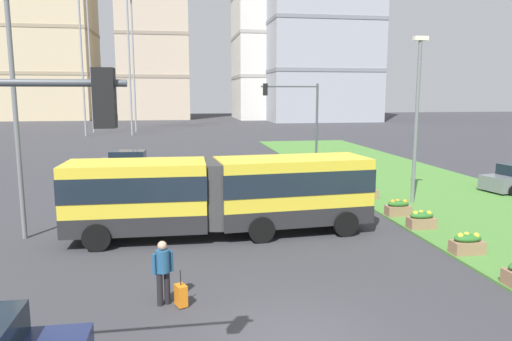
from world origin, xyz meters
name	(u,v)px	position (x,y,z in m)	size (l,w,h in m)	color
grass_median	(487,213)	(11.58, 10.00, 0.04)	(10.00, 70.00, 0.08)	#4C8438
articulated_bus	(222,194)	(-0.92, 8.60, 1.65)	(11.93, 3.16, 3.00)	yellow
car_silver_hatch	(130,162)	(-6.04, 24.73, 0.75)	(4.49, 2.21, 1.58)	#B7BABF
pedestrian_crossing	(163,268)	(-3.02, 2.47, 1.00)	(0.54, 0.36, 1.74)	black
rolling_suitcase	(181,295)	(-2.57, 2.27, 0.31)	(0.36, 0.43, 0.97)	orange
flower_planter_1	(467,244)	(7.18, 4.77, 0.43)	(1.10, 0.56, 0.74)	#937051
flower_planter_2	(422,220)	(7.18, 7.95, 0.43)	(1.10, 0.56, 0.74)	#937051
flower_planter_3	(398,208)	(7.18, 10.08, 0.43)	(1.10, 0.56, 0.74)	#937051
flower_planter_4	(367,192)	(7.18, 13.77, 0.43)	(1.10, 0.56, 0.74)	#937051
traffic_light_far_right	(299,113)	(5.52, 22.00, 4.27)	(3.97, 0.28, 6.22)	#474C51
streetlight_left	(15,108)	(-8.50, 9.31, 4.99)	(0.70, 0.28, 9.09)	slate
streetlight_median	(417,113)	(9.08, 12.46, 4.57)	(0.70, 0.28, 8.27)	slate
apartment_tower_west	(50,11)	(-30.00, 104.90, 23.58)	(17.88, 19.12, 47.13)	beige
apartment_tower_centre	(272,38)	(18.72, 99.75, 18.03)	(16.98, 18.11, 36.01)	silver
apartment_tower_eastcentre	(321,0)	(26.70, 88.60, 24.53)	(22.14, 16.97, 49.02)	#9EA3AD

